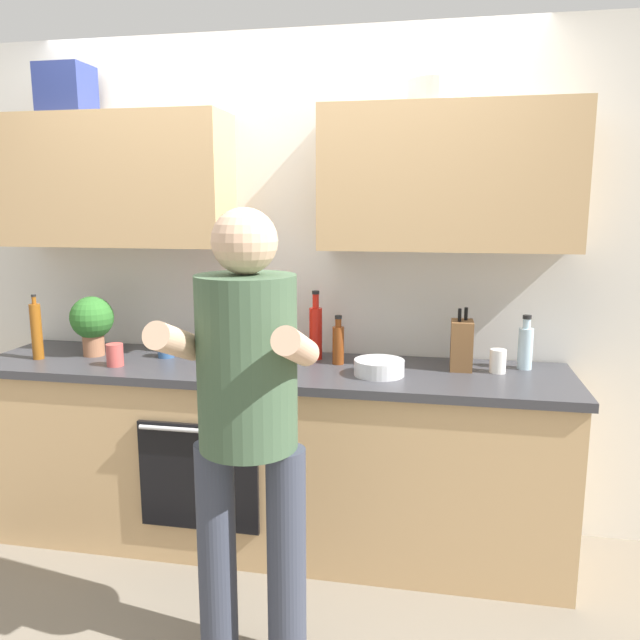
{
  "coord_description": "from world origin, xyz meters",
  "views": [
    {
      "loc": [
        0.79,
        -2.77,
        1.65
      ],
      "look_at": [
        0.28,
        -0.1,
        1.15
      ],
      "focal_mm": 34.78,
      "sensor_mm": 36.0,
      "label": 1
    }
  ],
  "objects_px": {
    "person_standing": "(248,408)",
    "bottle_syrup": "(36,331)",
    "cup_tea": "(166,348)",
    "cup_ceramic": "(115,355)",
    "cup_coffee": "(498,361)",
    "bottle_water": "(525,346)",
    "potted_herb": "(92,321)",
    "grocery_bag_crisps": "(229,341)",
    "mixing_bowl": "(379,367)",
    "bottle_oil": "(273,334)",
    "bottle_vinegar": "(338,343)",
    "knife_block": "(462,345)",
    "bottle_hotsauce": "(316,331)"
  },
  "relations": [
    {
      "from": "knife_block",
      "to": "grocery_bag_crisps",
      "type": "xyz_separation_m",
      "value": [
        -1.13,
        0.0,
        -0.03
      ]
    },
    {
      "from": "mixing_bowl",
      "to": "cup_coffee",
      "type": "bearing_deg",
      "value": 15.4
    },
    {
      "from": "bottle_oil",
      "to": "grocery_bag_crisps",
      "type": "xyz_separation_m",
      "value": [
        -0.25,
        0.06,
        -0.05
      ]
    },
    {
      "from": "mixing_bowl",
      "to": "potted_herb",
      "type": "height_order",
      "value": "potted_herb"
    },
    {
      "from": "potted_herb",
      "to": "mixing_bowl",
      "type": "bearing_deg",
      "value": -3.94
    },
    {
      "from": "bottle_syrup",
      "to": "cup_tea",
      "type": "bearing_deg",
      "value": 14.07
    },
    {
      "from": "cup_tea",
      "to": "mixing_bowl",
      "type": "bearing_deg",
      "value": -7.0
    },
    {
      "from": "person_standing",
      "to": "bottle_oil",
      "type": "relative_size",
      "value": 5.11
    },
    {
      "from": "cup_tea",
      "to": "potted_herb",
      "type": "relative_size",
      "value": 0.32
    },
    {
      "from": "cup_coffee",
      "to": "knife_block",
      "type": "relative_size",
      "value": 0.37
    },
    {
      "from": "cup_coffee",
      "to": "person_standing",
      "type": "bearing_deg",
      "value": -134.98
    },
    {
      "from": "bottle_oil",
      "to": "cup_ceramic",
      "type": "relative_size",
      "value": 3.01
    },
    {
      "from": "bottle_oil",
      "to": "mixing_bowl",
      "type": "height_order",
      "value": "bottle_oil"
    },
    {
      "from": "bottle_vinegar",
      "to": "knife_block",
      "type": "xyz_separation_m",
      "value": [
        0.58,
        0.01,
        0.01
      ]
    },
    {
      "from": "bottle_syrup",
      "to": "cup_coffee",
      "type": "height_order",
      "value": "bottle_syrup"
    },
    {
      "from": "potted_herb",
      "to": "grocery_bag_crisps",
      "type": "relative_size",
      "value": 1.71
    },
    {
      "from": "bottle_vinegar",
      "to": "mixing_bowl",
      "type": "relative_size",
      "value": 1.05
    },
    {
      "from": "bottle_hotsauce",
      "to": "bottle_water",
      "type": "bearing_deg",
      "value": -0.12
    },
    {
      "from": "bottle_water",
      "to": "cup_ceramic",
      "type": "xyz_separation_m",
      "value": [
        -1.91,
        -0.31,
        -0.05
      ]
    },
    {
      "from": "bottle_vinegar",
      "to": "cup_coffee",
      "type": "bearing_deg",
      "value": -1.38
    },
    {
      "from": "grocery_bag_crisps",
      "to": "person_standing",
      "type": "bearing_deg",
      "value": -67.44
    },
    {
      "from": "bottle_syrup",
      "to": "potted_herb",
      "type": "bearing_deg",
      "value": 27.41
    },
    {
      "from": "bottle_oil",
      "to": "bottle_water",
      "type": "bearing_deg",
      "value": 5.99
    },
    {
      "from": "bottle_water",
      "to": "potted_herb",
      "type": "height_order",
      "value": "potted_herb"
    },
    {
      "from": "person_standing",
      "to": "cup_coffee",
      "type": "relative_size",
      "value": 15.22
    },
    {
      "from": "cup_tea",
      "to": "cup_coffee",
      "type": "height_order",
      "value": "cup_coffee"
    },
    {
      "from": "bottle_hotsauce",
      "to": "cup_coffee",
      "type": "xyz_separation_m",
      "value": [
        0.87,
        -0.09,
        -0.09
      ]
    },
    {
      "from": "cup_coffee",
      "to": "grocery_bag_crisps",
      "type": "xyz_separation_m",
      "value": [
        -1.3,
        0.03,
        0.03
      ]
    },
    {
      "from": "bottle_syrup",
      "to": "bottle_oil",
      "type": "relative_size",
      "value": 1.01
    },
    {
      "from": "cup_ceramic",
      "to": "mixing_bowl",
      "type": "relative_size",
      "value": 0.47
    },
    {
      "from": "person_standing",
      "to": "bottle_oil",
      "type": "distance_m",
      "value": 0.89
    },
    {
      "from": "cup_ceramic",
      "to": "cup_coffee",
      "type": "distance_m",
      "value": 1.8
    },
    {
      "from": "knife_block",
      "to": "potted_herb",
      "type": "relative_size",
      "value": 0.96
    },
    {
      "from": "bottle_water",
      "to": "bottle_oil",
      "type": "relative_size",
      "value": 0.79
    },
    {
      "from": "bottle_vinegar",
      "to": "grocery_bag_crisps",
      "type": "bearing_deg",
      "value": 178.76
    },
    {
      "from": "bottle_syrup",
      "to": "knife_block",
      "type": "bearing_deg",
      "value": 5.35
    },
    {
      "from": "bottle_hotsauce",
      "to": "knife_block",
      "type": "xyz_separation_m",
      "value": [
        0.7,
        -0.07,
        -0.03
      ]
    },
    {
      "from": "cup_coffee",
      "to": "mixing_bowl",
      "type": "distance_m",
      "value": 0.55
    },
    {
      "from": "bottle_hotsauce",
      "to": "knife_block",
      "type": "relative_size",
      "value": 1.18
    },
    {
      "from": "bottle_oil",
      "to": "potted_herb",
      "type": "xyz_separation_m",
      "value": [
        -0.94,
        -0.01,
        0.04
      ]
    },
    {
      "from": "cup_coffee",
      "to": "knife_block",
      "type": "height_order",
      "value": "knife_block"
    },
    {
      "from": "cup_tea",
      "to": "grocery_bag_crisps",
      "type": "height_order",
      "value": "grocery_bag_crisps"
    },
    {
      "from": "bottle_syrup",
      "to": "mixing_bowl",
      "type": "bearing_deg",
      "value": 0.66
    },
    {
      "from": "bottle_water",
      "to": "mixing_bowl",
      "type": "xyz_separation_m",
      "value": [
        -0.66,
        -0.24,
        -0.07
      ]
    },
    {
      "from": "person_standing",
      "to": "mixing_bowl",
      "type": "xyz_separation_m",
      "value": [
        0.38,
        0.76,
        -0.04
      ]
    },
    {
      "from": "bottle_syrup",
      "to": "cup_tea",
      "type": "xyz_separation_m",
      "value": [
        0.61,
        0.15,
        -0.09
      ]
    },
    {
      "from": "bottle_syrup",
      "to": "bottle_oil",
      "type": "xyz_separation_m",
      "value": [
        1.18,
        0.13,
        0.0
      ]
    },
    {
      "from": "person_standing",
      "to": "bottle_syrup",
      "type": "relative_size",
      "value": 5.09
    },
    {
      "from": "knife_block",
      "to": "bottle_syrup",
      "type": "bearing_deg",
      "value": -174.65
    },
    {
      "from": "bottle_water",
      "to": "potted_herb",
      "type": "xyz_separation_m",
      "value": [
        -2.12,
        -0.14,
        0.07
      ]
    }
  ]
}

